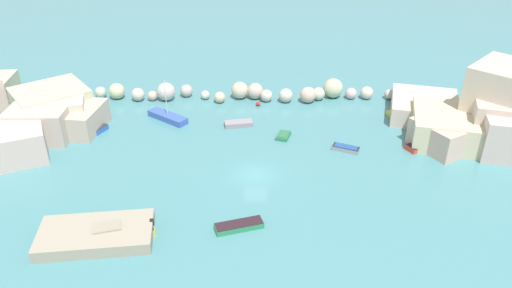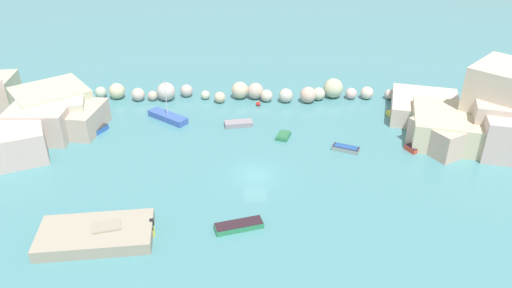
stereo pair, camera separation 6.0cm
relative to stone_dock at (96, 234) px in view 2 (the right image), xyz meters
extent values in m
plane|color=teal|center=(13.73, 10.47, -0.56)|extent=(160.00, 160.00, 0.00)
cube|color=beige|center=(-12.87, 14.37, 1.26)|extent=(8.24, 8.98, 3.66)
cube|color=#BAC09F|center=(-12.42, 23.68, 1.50)|extent=(11.31, 11.17, 4.12)
cube|color=beige|center=(-9.91, 21.35, 1.40)|extent=(6.19, 6.50, 3.93)
cube|color=beige|center=(-11.84, 18.39, 1.41)|extent=(6.98, 5.23, 3.95)
cube|color=#C5B09D|center=(-9.54, 20.78, 0.96)|extent=(9.07, 7.57, 3.04)
cube|color=beige|center=(42.94, 19.90, 3.79)|extent=(10.90, 10.91, 8.71)
cube|color=beige|center=(42.54, 17.57, 2.14)|extent=(9.08, 7.84, 5.40)
cube|color=beige|center=(36.44, 18.62, 1.13)|extent=(10.07, 10.42, 3.40)
cube|color=beige|center=(41.73, 16.65, 1.81)|extent=(6.71, 9.39, 4.75)
cube|color=beige|center=(35.46, 24.90, 0.69)|extent=(10.15, 10.53, 2.51)
cube|color=beige|center=(36.15, 17.20, 1.05)|extent=(9.63, 9.06, 3.23)
sphere|color=beige|center=(-8.30, 30.39, 0.24)|extent=(1.61, 1.61, 1.61)
sphere|color=beige|center=(-5.93, 30.21, 0.53)|extent=(2.19, 2.19, 2.19)
sphere|color=beige|center=(-2.82, 29.50, 0.34)|extent=(1.82, 1.82, 1.82)
sphere|color=#C5B19A|center=(-0.84, 29.59, 0.12)|extent=(1.36, 1.36, 1.36)
sphere|color=beige|center=(1.07, 29.74, 0.70)|extent=(2.52, 2.52, 2.52)
sphere|color=#BFAFA7|center=(3.72, 31.01, 0.31)|extent=(1.75, 1.75, 1.75)
sphere|color=beige|center=(6.46, 30.09, 0.06)|extent=(1.24, 1.24, 1.24)
sphere|color=beige|center=(8.58, 28.95, 0.21)|extent=(1.54, 1.54, 1.54)
sphere|color=beige|center=(11.30, 30.51, 0.62)|extent=(2.38, 2.38, 2.38)
sphere|color=#C4AE9F|center=(13.47, 30.42, 0.56)|extent=(2.25, 2.25, 2.25)
sphere|color=beige|center=(15.04, 29.43, 0.27)|extent=(1.68, 1.68, 1.68)
sphere|color=beige|center=(17.70, 29.24, 0.41)|extent=(1.94, 1.94, 1.94)
sphere|color=beige|center=(20.74, 29.17, 0.54)|extent=(2.21, 2.21, 2.21)
sphere|color=beige|center=(22.30, 30.04, 0.33)|extent=(1.79, 1.79, 1.79)
sphere|color=beige|center=(24.42, 30.97, 0.80)|extent=(2.73, 2.73, 2.73)
sphere|color=beige|center=(26.90, 30.47, 0.22)|extent=(1.57, 1.57, 1.57)
sphere|color=beige|center=(29.10, 30.48, 0.32)|extent=(1.77, 1.77, 1.77)
sphere|color=beige|center=(32.26, 30.42, 0.14)|extent=(1.40, 1.40, 1.40)
cube|color=#A29883|center=(0.00, 0.00, 0.00)|extent=(10.29, 6.23, 1.13)
sphere|color=red|center=(13.89, 27.90, -0.26)|extent=(0.61, 0.61, 0.61)
cube|color=yellow|center=(31.63, 24.38, -0.30)|extent=(1.77, 2.84, 0.54)
cube|color=#3C5DB4|center=(2.28, 23.49, -0.16)|extent=(5.61, 4.75, 0.80)
cylinder|color=silver|center=(2.28, 23.49, 2.59)|extent=(0.10, 0.10, 4.70)
cube|color=#8C9897|center=(24.02, 15.75, -0.32)|extent=(3.23, 2.20, 0.50)
cube|color=#252536|center=(24.02, 15.75, -0.04)|extent=(3.17, 2.15, 0.06)
cube|color=#234C93|center=(24.02, 15.75, -0.03)|extent=(2.75, 1.87, 0.08)
cube|color=#C8412E|center=(33.05, 16.60, -0.29)|extent=(4.48, 3.40, 0.55)
cube|color=#2E1B2C|center=(33.05, 16.60, 0.01)|extent=(4.39, 3.33, 0.06)
cube|color=#2F7C52|center=(16.98, 18.88, -0.35)|extent=(2.00, 2.53, 0.44)
cube|color=#2D7047|center=(16.98, 18.88, -0.09)|extent=(1.70, 2.15, 0.08)
cube|color=#2E8755|center=(12.35, 1.67, -0.30)|extent=(4.55, 2.55, 0.53)
cube|color=#2D1D24|center=(12.35, 1.67, 0.00)|extent=(4.46, 2.50, 0.06)
cube|color=gray|center=(11.46, 21.88, -0.26)|extent=(3.68, 2.03, 0.61)
cube|color=gold|center=(1.86, 0.51, -0.23)|extent=(6.37, 3.45, 0.67)
cube|color=black|center=(1.86, 0.51, 0.13)|extent=(6.24, 3.38, 0.06)
cube|color=#9E937F|center=(0.98, 0.26, 0.43)|extent=(2.69, 2.05, 0.66)
cube|color=black|center=(4.65, 1.31, 0.35)|extent=(0.47, 0.52, 0.50)
cube|color=blue|center=(-5.93, 19.81, -0.27)|extent=(2.58, 3.38, 0.60)
cube|color=#292F35|center=(-5.93, 19.81, 0.06)|extent=(2.53, 3.31, 0.06)
camera|label=1|loc=(14.23, -33.12, 27.68)|focal=34.47mm
camera|label=2|loc=(14.29, -33.12, 27.68)|focal=34.47mm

